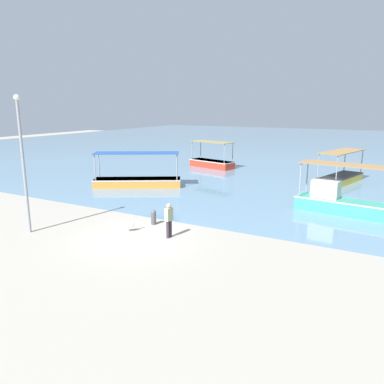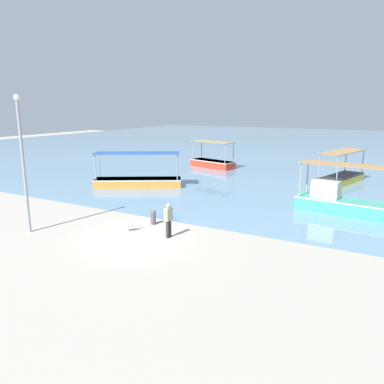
{
  "view_description": "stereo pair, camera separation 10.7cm",
  "coord_description": "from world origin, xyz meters",
  "px_view_note": "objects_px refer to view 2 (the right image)",
  "views": [
    {
      "loc": [
        10.48,
        -13.73,
        6.21
      ],
      "look_at": [
        -0.11,
        5.62,
        1.1
      ],
      "focal_mm": 35.0,
      "sensor_mm": 36.0,
      "label": 1
    },
    {
      "loc": [
        10.58,
        -13.68,
        6.21
      ],
      "look_at": [
        -0.11,
        5.62,
        1.1
      ],
      "focal_mm": 35.0,
      "sensor_mm": 36.0,
      "label": 2
    }
  ],
  "objects_px": {
    "fishing_boat_center": "(213,162)",
    "mooring_bollard": "(153,217)",
    "fishing_boat_far_right": "(345,202)",
    "lamp_post": "(23,158)",
    "pelican": "(129,224)",
    "fisherman_standing": "(168,219)",
    "fishing_boat_near_right": "(341,177)",
    "fishing_boat_far_left": "(138,180)"
  },
  "relations": [
    {
      "from": "pelican",
      "to": "mooring_bollard",
      "type": "height_order",
      "value": "mooring_bollard"
    },
    {
      "from": "fishing_boat_far_left",
      "to": "fishing_boat_far_right",
      "type": "xyz_separation_m",
      "value": [
        15.18,
        -0.17,
        0.19
      ]
    },
    {
      "from": "mooring_bollard",
      "to": "lamp_post",
      "type": "bearing_deg",
      "value": -139.86
    },
    {
      "from": "lamp_post",
      "to": "fishing_boat_near_right",
      "type": "bearing_deg",
      "value": 59.73
    },
    {
      "from": "fishing_boat_center",
      "to": "pelican",
      "type": "bearing_deg",
      "value": -75.79
    },
    {
      "from": "fishing_boat_far_right",
      "to": "fishing_boat_far_left",
      "type": "bearing_deg",
      "value": 179.34
    },
    {
      "from": "fishing_boat_far_right",
      "to": "lamp_post",
      "type": "bearing_deg",
      "value": -140.17
    },
    {
      "from": "pelican",
      "to": "lamp_post",
      "type": "distance_m",
      "value": 6.02
    },
    {
      "from": "fishing_boat_far_left",
      "to": "fishing_boat_near_right",
      "type": "relative_size",
      "value": 1.12
    },
    {
      "from": "fisherman_standing",
      "to": "fishing_boat_center",
      "type": "bearing_deg",
      "value": 110.19
    },
    {
      "from": "fishing_boat_near_right",
      "to": "pelican",
      "type": "relative_size",
      "value": 7.4
    },
    {
      "from": "lamp_post",
      "to": "fisherman_standing",
      "type": "relative_size",
      "value": 3.98
    },
    {
      "from": "fishing_boat_center",
      "to": "fishing_boat_far_right",
      "type": "distance_m",
      "value": 18.2
    },
    {
      "from": "fisherman_standing",
      "to": "lamp_post",
      "type": "bearing_deg",
      "value": -157.77
    },
    {
      "from": "fishing_boat_near_right",
      "to": "fishing_boat_far_right",
      "type": "xyz_separation_m",
      "value": [
        1.46,
        -9.28,
        0.2
      ]
    },
    {
      "from": "fishing_boat_center",
      "to": "mooring_bollard",
      "type": "relative_size",
      "value": 6.23
    },
    {
      "from": "fishing_boat_far_left",
      "to": "fisherman_standing",
      "type": "relative_size",
      "value": 3.94
    },
    {
      "from": "fishing_boat_center",
      "to": "mooring_bollard",
      "type": "bearing_deg",
      "value": -73.49
    },
    {
      "from": "fishing_boat_near_right",
      "to": "fishing_boat_far_right",
      "type": "relative_size",
      "value": 0.97
    },
    {
      "from": "fishing_boat_far_right",
      "to": "mooring_bollard",
      "type": "distance_m",
      "value": 11.23
    },
    {
      "from": "fishing_boat_far_left",
      "to": "fisherman_standing",
      "type": "xyz_separation_m",
      "value": [
        8.35,
        -8.66,
        0.39
      ]
    },
    {
      "from": "mooring_bollard",
      "to": "fisherman_standing",
      "type": "relative_size",
      "value": 0.48
    },
    {
      "from": "lamp_post",
      "to": "fisherman_standing",
      "type": "bearing_deg",
      "value": 22.23
    },
    {
      "from": "mooring_bollard",
      "to": "fishing_boat_near_right",
      "type": "bearing_deg",
      "value": 66.41
    },
    {
      "from": "fishing_boat_center",
      "to": "pelican",
      "type": "distance_m",
      "value": 20.75
    },
    {
      "from": "fishing_boat_far_left",
      "to": "fishing_boat_far_right",
      "type": "distance_m",
      "value": 15.18
    },
    {
      "from": "mooring_bollard",
      "to": "fishing_boat_center",
      "type": "bearing_deg",
      "value": 106.51
    },
    {
      "from": "fishing_boat_center",
      "to": "pelican",
      "type": "relative_size",
      "value": 6.31
    },
    {
      "from": "fishing_boat_center",
      "to": "lamp_post",
      "type": "height_order",
      "value": "lamp_post"
    },
    {
      "from": "fishing_boat_far_left",
      "to": "lamp_post",
      "type": "xyz_separation_m",
      "value": [
        1.78,
        -11.35,
        3.21
      ]
    },
    {
      "from": "fishing_boat_near_right",
      "to": "fisherman_standing",
      "type": "xyz_separation_m",
      "value": [
        -5.37,
        -17.77,
        0.4
      ]
    },
    {
      "from": "fishing_boat_far_right",
      "to": "lamp_post",
      "type": "height_order",
      "value": "lamp_post"
    },
    {
      "from": "fishing_boat_near_right",
      "to": "mooring_bollard",
      "type": "distance_m",
      "value": 17.94
    },
    {
      "from": "lamp_post",
      "to": "mooring_bollard",
      "type": "bearing_deg",
      "value": 40.14
    },
    {
      "from": "fisherman_standing",
      "to": "fishing_boat_far_right",
      "type": "bearing_deg",
      "value": 51.19
    },
    {
      "from": "fishing_boat_far_left",
      "to": "fishing_boat_center",
      "type": "bearing_deg",
      "value": 84.82
    },
    {
      "from": "fishing_boat_center",
      "to": "pelican",
      "type": "height_order",
      "value": "fishing_boat_center"
    },
    {
      "from": "fishing_boat_far_left",
      "to": "pelican",
      "type": "distance_m",
      "value": 10.76
    },
    {
      "from": "pelican",
      "to": "fishing_boat_center",
      "type": "bearing_deg",
      "value": 104.21
    },
    {
      "from": "fishing_boat_center",
      "to": "lamp_post",
      "type": "distance_m",
      "value": 22.85
    },
    {
      "from": "fishing_boat_far_right",
      "to": "pelican",
      "type": "bearing_deg",
      "value": -136.25
    },
    {
      "from": "fishing_boat_far_left",
      "to": "mooring_bollard",
      "type": "relative_size",
      "value": 8.21
    }
  ]
}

